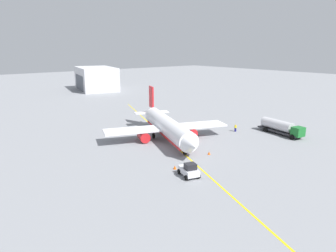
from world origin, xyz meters
TOP-DOWN VIEW (x-y plane):
  - ground_plane at (0.00, 0.00)m, footprint 400.00×400.00m
  - airplane at (-0.44, 0.17)m, footprint 30.25×26.33m
  - fuel_tanker at (12.63, 22.27)m, footprint 11.45×4.22m
  - pushback_tug at (16.88, -9.65)m, footprint 4.03×3.19m
  - refueling_worker at (4.67, 16.40)m, footprint 0.63×0.59m
  - safety_cone_nose at (11.96, -0.09)m, footprint 0.52×0.52m
  - safety_cone_wingtip at (13.31, -9.43)m, footprint 0.54×0.54m
  - distant_hangar at (-82.84, 25.01)m, footprint 27.89×20.53m
  - taxi_line_marking at (0.00, 0.00)m, footprint 82.64×32.31m

SIDE VIEW (x-z plane):
  - ground_plane at x=0.00m, z-range 0.00..0.00m
  - taxi_line_marking at x=0.00m, z-range 0.00..0.01m
  - safety_cone_nose at x=11.96m, z-range 0.00..0.58m
  - safety_cone_wingtip at x=13.31m, z-range 0.00..0.60m
  - refueling_worker at x=4.67m, z-range -0.03..1.68m
  - pushback_tug at x=16.88m, z-range -0.09..2.11m
  - fuel_tanker at x=12.63m, z-range 0.16..3.31m
  - airplane at x=-0.44m, z-range -2.18..7.57m
  - distant_hangar at x=-82.84m, z-range -0.01..10.22m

